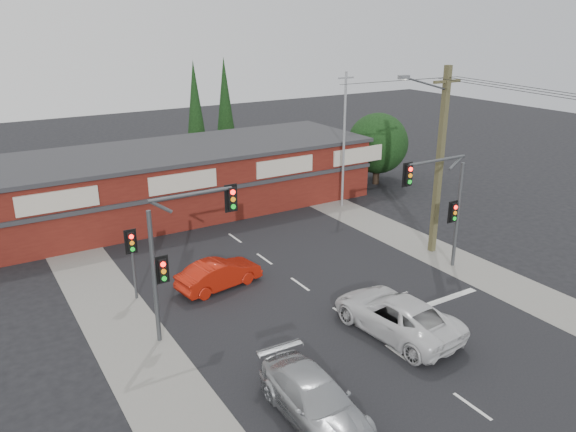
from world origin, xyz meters
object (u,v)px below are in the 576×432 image
shop_building (176,180)px  white_suv (396,315)px  red_sedan (219,274)px  silver_suv (315,400)px  utility_pole (439,156)px

shop_building → white_suv: bearing=-84.1°
red_sedan → shop_building: size_ratio=0.15×
silver_suv → shop_building: size_ratio=0.18×
silver_suv → shop_building: shop_building is taller
white_suv → shop_building: shop_building is taller
silver_suv → shop_building: 22.46m
utility_pole → white_suv: bearing=-143.7°
white_suv → silver_suv: 6.39m
white_suv → silver_suv: bearing=19.6°
shop_building → utility_pole: (9.36, -14.00, 3.26)m
red_sedan → shop_building: (2.44, 11.92, 1.45)m
shop_building → utility_pole: utility_pole is taller
white_suv → utility_pole: size_ratio=0.57×
silver_suv → red_sedan: size_ratio=1.19×
red_sedan → utility_pole: size_ratio=0.42×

